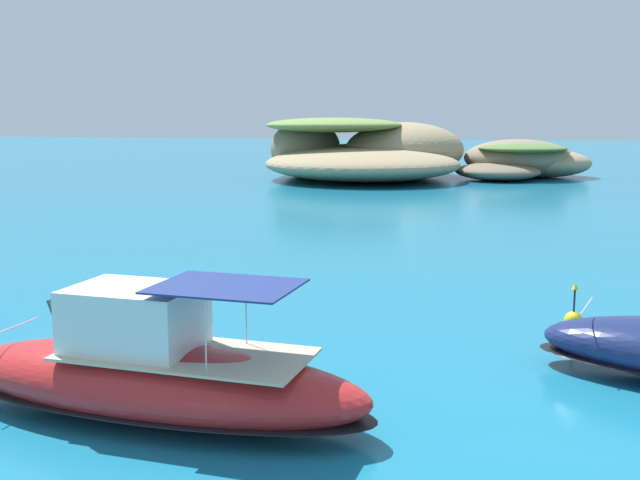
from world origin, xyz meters
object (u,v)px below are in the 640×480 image
Objects in this scene: islet_small at (523,161)px; channel_buoy at (573,318)px; islet_large at (362,157)px; motorboat_red at (155,375)px.

channel_buoy is (-1.02, -59.96, -1.46)m from islet_small.
islet_large is 17.10m from islet_small.
motorboat_red is at bearing -136.28° from channel_buoy.
islet_small is at bearing 81.07° from motorboat_red.
islet_large is 58.86m from channel_buoy.
islet_large reaches higher than channel_buoy.
islet_large reaches higher than islet_small.
motorboat_red reaches higher than channel_buoy.
channel_buoy is at bearing -74.47° from islet_large.
islet_large is 1.95× the size of islet_small.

